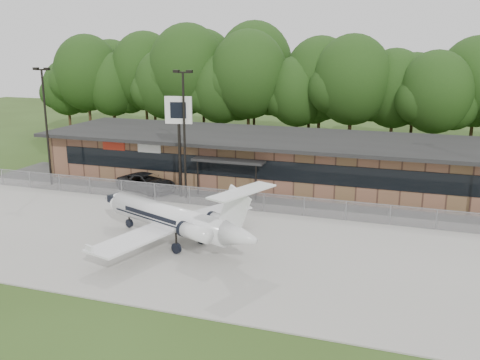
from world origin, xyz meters
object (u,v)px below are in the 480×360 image
at_px(business_jet, 175,220).
at_px(pole_sign, 179,121).
at_px(suv, 147,183).
at_px(terminal, 271,158).

bearing_deg(business_jet, pole_sign, 134.73).
bearing_deg(suv, business_jet, -126.92).
bearing_deg(pole_sign, terminal, 40.81).
xyz_separation_m(terminal, suv, (-9.06, -6.44, -1.41)).
height_order(terminal, business_jet, business_jet).
bearing_deg(terminal, business_jet, -94.68).
height_order(terminal, pole_sign, pole_sign).
bearing_deg(terminal, pole_sign, -128.04).
xyz_separation_m(business_jet, pole_sign, (-4.20, 9.80, 4.61)).
relative_size(terminal, suv, 7.47).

